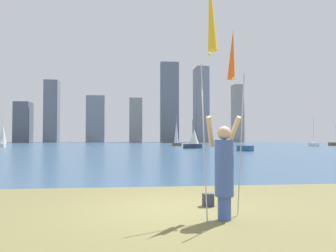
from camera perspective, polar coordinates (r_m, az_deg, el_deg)
The scene contains 18 objects.
ground at distance 58.43m, azimuth -5.61°, elevation -3.53°, with size 120.00×138.00×0.12m.
person at distance 6.53m, azimuth 9.43°, elevation -7.06°, with size 0.72×0.53×1.97m.
kite_flag_left at distance 6.33m, azimuth 7.19°, elevation 17.83°, with size 0.16×1.04×4.53m.
kite_flag_right at distance 7.36m, azimuth 10.83°, elevation 10.97°, with size 0.16×0.92×3.82m.
bag at distance 7.87m, azimuth 6.78°, elevation -12.26°, with size 0.23×0.21×0.29m.
sailboat_0 at distance 64.88m, azimuth -26.11°, elevation -1.41°, with size 1.46×2.62×4.96m.
sailboat_1 at distance 48.83m, azimuth 4.37°, elevation -2.07°, with size 2.85×1.78×4.17m.
sailboat_2 at distance 62.66m, azimuth 1.43°, elevation -1.39°, with size 1.75×1.17×5.65m.
sailboat_3 at distance 39.89m, azimuth 12.87°, elevation -3.61°, with size 1.66×1.98×5.47m.
sailboat_4 at distance 72.01m, azimuth 26.53°, elevation -2.71°, with size 2.89×1.57×4.02m.
sailboat_6 at distance 66.10m, azimuth 23.37°, elevation -2.80°, with size 0.66×2.74×5.40m.
skyline_tower_0 at distance 116.22m, azimuth -23.22°, elevation 0.58°, with size 4.64×6.10×12.73m.
skyline_tower_1 at distance 113.80m, azimuth -19.00°, elevation 2.33°, with size 4.28×4.62×19.70m.
skyline_tower_2 at distance 112.74m, azimuth -12.09°, elevation 1.15°, with size 5.89×3.90×15.16m.
skyline_tower_3 at distance 110.53m, azimuth -5.48°, elevation 0.94°, with size 4.12×5.95×14.25m.
skyline_tower_4 at distance 109.93m, azimuth 0.24°, elevation 4.01°, with size 5.84×3.08×25.96m.
skyline_tower_5 at distance 113.64m, azimuth 5.58°, elevation 3.55°, with size 4.05×7.64×24.86m.
skyline_tower_6 at distance 119.06m, azimuth 11.62°, elevation 2.08°, with size 3.37×4.15×19.70m.
Camera 1 is at (-0.90, -7.45, 1.55)m, focal length 36.16 mm.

